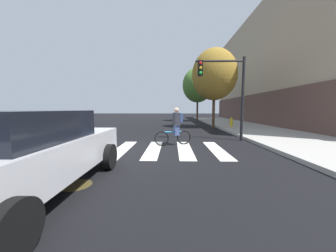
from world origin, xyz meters
The scene contains 10 objects.
ground_plane centered at (0.00, 0.00, 0.00)m, with size 120.00×120.00×0.00m, color black.
crosswalk_stripes centered at (-0.35, 0.00, 0.01)m, with size 8.12×3.22×0.01m.
manhole_cover centered at (-0.38, -3.40, 0.00)m, with size 0.64×0.64×0.01m, color #473D1E.
sedan_near centered at (-1.00, -3.86, 0.82)m, with size 2.18×4.61×1.59m.
cyclist centered at (1.82, 0.91, 0.84)m, with size 1.65×0.57×1.69m.
traffic_light_near centered at (4.39, 2.15, 2.86)m, with size 2.47×0.28×4.20m.
fire_hydrant centered at (6.65, 8.11, 0.53)m, with size 0.33×0.22×0.78m.
street_tree_near centered at (5.23, 8.50, 4.53)m, with size 3.77×3.77×6.71m.
street_tree_mid centered at (5.01, 16.99, 4.78)m, with size 3.98×3.98×7.07m.
corner_building centered at (18.89, 13.37, 6.10)m, with size 17.12×25.83×12.30m.
Camera 1 is at (1.67, -7.03, 1.62)m, focal length 19.06 mm.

